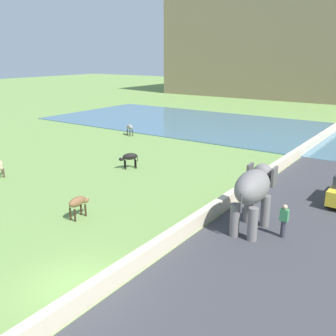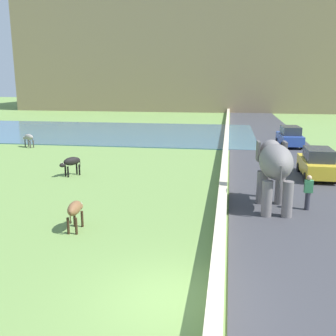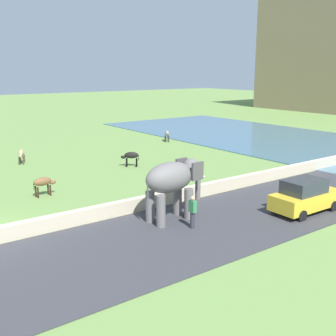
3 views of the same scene
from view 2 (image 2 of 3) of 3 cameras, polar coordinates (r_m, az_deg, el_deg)
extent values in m
plane|color=#6B8E47|center=(10.88, 0.36, -18.73)|extent=(220.00, 220.00, 0.00)
cube|color=#38383D|center=(29.93, 15.73, 1.48)|extent=(7.00, 120.00, 0.06)
cube|color=beige|center=(27.68, 8.41, 1.65)|extent=(0.40, 110.00, 0.74)
cube|color=#426B84|center=(44.03, -11.63, 5.25)|extent=(36.00, 18.00, 0.08)
cube|color=#897556|center=(82.74, 3.96, 16.00)|extent=(64.00, 28.00, 20.42)
ellipsoid|color=slate|center=(17.38, 15.53, 0.92)|extent=(1.55, 2.77, 1.50)
cylinder|color=slate|center=(18.49, 13.53, -2.85)|extent=(0.44, 0.44, 1.60)
cylinder|color=slate|center=(18.63, 16.10, -2.89)|extent=(0.44, 0.44, 1.60)
cylinder|color=slate|center=(16.83, 14.30, -4.46)|extent=(0.44, 0.44, 1.60)
cylinder|color=slate|center=(16.97, 17.12, -4.49)|extent=(0.44, 0.44, 1.60)
ellipsoid|color=slate|center=(18.72, 14.86, 2.37)|extent=(1.05, 0.95, 1.10)
cube|color=#504C4C|center=(18.49, 13.09, 2.47)|extent=(0.16, 0.71, 0.90)
cube|color=#504C4C|center=(18.68, 16.74, 2.36)|extent=(0.16, 0.71, 0.90)
cylinder|color=slate|center=(19.35, 14.49, 0.05)|extent=(0.28, 0.28, 1.50)
cone|color=silver|center=(19.16, 13.95, 1.33)|extent=(0.15, 0.56, 0.17)
cone|color=silver|center=(19.23, 15.25, 1.29)|extent=(0.15, 0.56, 0.17)
cylinder|color=#504C4C|center=(16.19, 16.21, -1.27)|extent=(0.08, 0.08, 0.90)
cylinder|color=#33333D|center=(18.28, 19.77, -4.68)|extent=(0.22, 0.22, 0.85)
cube|color=#388451|center=(18.08, 19.93, -2.55)|extent=(0.36, 0.22, 0.56)
sphere|color=tan|center=(17.99, 20.03, -1.35)|extent=(0.22, 0.22, 0.22)
cube|color=gold|center=(24.49, 20.99, 0.24)|extent=(1.77, 4.03, 0.80)
cube|color=#2D333D|center=(24.15, 21.22, 1.87)|extent=(1.48, 2.23, 0.70)
cylinder|color=black|center=(25.68, 18.62, 0.07)|extent=(0.19, 0.60, 0.60)
cylinder|color=black|center=(25.98, 22.14, -0.07)|extent=(0.19, 0.60, 0.60)
cylinder|color=black|center=(23.18, 19.54, -1.34)|extent=(0.19, 0.60, 0.60)
cylinder|color=black|center=(23.51, 23.42, -1.47)|extent=(0.19, 0.60, 0.60)
cube|color=#2D4CA8|center=(35.11, 17.40, 4.12)|extent=(1.89, 4.08, 0.80)
cube|color=#2D333D|center=(34.82, 17.55, 5.29)|extent=(1.55, 2.27, 0.70)
cylinder|color=black|center=(36.29, 15.72, 3.85)|extent=(0.21, 0.61, 0.60)
cylinder|color=black|center=(36.59, 18.22, 3.76)|extent=(0.21, 0.61, 0.60)
cylinder|color=black|center=(33.76, 16.43, 3.16)|extent=(0.21, 0.61, 0.60)
cylinder|color=black|center=(34.08, 19.10, 3.07)|extent=(0.21, 0.61, 0.60)
ellipsoid|color=gray|center=(35.24, -19.76, 4.31)|extent=(1.17, 0.93, 0.50)
cylinder|color=#373533|center=(35.57, -20.23, 3.41)|extent=(0.10, 0.10, 0.65)
cylinder|color=#373533|center=(35.73, -19.80, 3.48)|extent=(0.10, 0.10, 0.65)
cylinder|color=#373533|center=(34.92, -19.57, 3.29)|extent=(0.10, 0.10, 0.65)
cylinder|color=#373533|center=(35.08, -19.14, 3.37)|extent=(0.10, 0.10, 0.65)
ellipsoid|color=gray|center=(35.80, -20.27, 4.15)|extent=(0.47, 0.41, 0.26)
cone|color=beige|center=(35.73, -20.42, 4.40)|extent=(0.04, 0.04, 0.12)
cone|color=beige|center=(35.82, -20.17, 4.44)|extent=(0.04, 0.04, 0.12)
cylinder|color=#373533|center=(34.81, -19.27, 3.91)|extent=(0.04, 0.04, 0.45)
ellipsoid|color=black|center=(24.03, -13.92, 0.99)|extent=(1.02, 1.14, 0.50)
cylinder|color=black|center=(23.84, -14.46, -0.56)|extent=(0.10, 0.10, 0.65)
cylinder|color=black|center=(24.10, -14.82, -0.43)|extent=(0.10, 0.10, 0.65)
cylinder|color=black|center=(24.21, -12.87, -0.27)|extent=(0.10, 0.10, 0.65)
cylinder|color=black|center=(24.47, -13.24, -0.15)|extent=(0.10, 0.10, 0.65)
ellipsoid|color=black|center=(23.77, -15.22, 0.41)|extent=(0.43, 0.46, 0.26)
cone|color=beige|center=(23.65, -15.14, 0.78)|extent=(0.04, 0.04, 0.12)
cone|color=beige|center=(23.81, -15.35, 0.84)|extent=(0.04, 0.04, 0.12)
cylinder|color=black|center=(24.33, -12.79, 0.71)|extent=(0.04, 0.04, 0.45)
ellipsoid|color=brown|center=(15.32, -13.55, -5.75)|extent=(0.53, 1.13, 0.50)
cylinder|color=#302014|center=(15.90, -13.55, -7.25)|extent=(0.10, 0.10, 0.65)
cylinder|color=#302014|center=(15.81, -12.48, -7.31)|extent=(0.10, 0.10, 0.65)
cylinder|color=#302014|center=(15.22, -14.44, -8.23)|extent=(0.10, 0.10, 0.65)
cylinder|color=#302014|center=(15.13, -13.32, -8.30)|extent=(0.10, 0.10, 0.65)
ellipsoid|color=brown|center=(15.94, -12.83, -5.54)|extent=(0.27, 0.42, 0.26)
cone|color=beige|center=(15.92, -13.18, -4.95)|extent=(0.04, 0.04, 0.12)
cone|color=beige|center=(15.86, -12.55, -4.98)|extent=(0.04, 0.04, 0.12)
cylinder|color=#302014|center=(14.91, -14.14, -7.13)|extent=(0.04, 0.04, 0.45)
camera|label=1|loc=(8.66, 93.78, 15.07)|focal=40.93mm
camera|label=3|loc=(18.53, 83.52, 6.55)|focal=44.65mm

